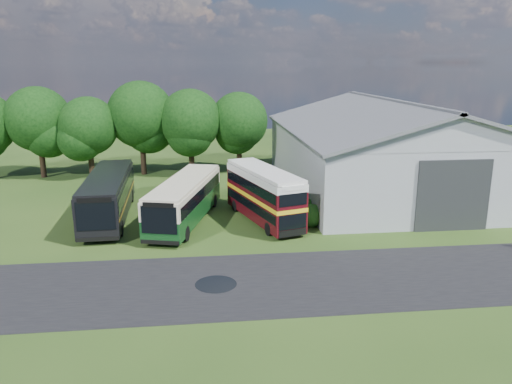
{
  "coord_description": "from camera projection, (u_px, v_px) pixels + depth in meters",
  "views": [
    {
      "loc": [
        -2.14,
        -27.24,
        11.31
      ],
      "look_at": [
        1.88,
        8.0,
        2.1
      ],
      "focal_mm": 35.0,
      "sensor_mm": 36.0,
      "label": 1
    }
  ],
  "objects": [
    {
      "name": "bus_maroon_double",
      "position": [
        264.0,
        195.0,
        36.3
      ],
      "size": [
        4.91,
        9.38,
        3.92
      ],
      "rotation": [
        0.0,
        0.0,
        0.3
      ],
      "color": "black",
      "rests_on": "ground"
    },
    {
      "name": "tree_right_a",
      "position": [
        190.0,
        120.0,
        50.4
      ],
      "size": [
        6.26,
        6.26,
        8.83
      ],
      "color": "black",
      "rests_on": "ground"
    },
    {
      "name": "tree_left_b",
      "position": [
        88.0,
        126.0,
        49.12
      ],
      "size": [
        5.78,
        5.78,
        8.16
      ],
      "color": "black",
      "rests_on": "ground"
    },
    {
      "name": "asphalt_road",
      "position": [
        300.0,
        280.0,
        26.71
      ],
      "size": [
        60.0,
        8.0,
        0.02
      ],
      "primitive_type": "cube",
      "color": "black",
      "rests_on": "ground"
    },
    {
      "name": "storage_shed",
      "position": [
        389.0,
        144.0,
        45.24
      ],
      "size": [
        18.8,
        24.8,
        8.15
      ],
      "color": "gray",
      "rests_on": "ground"
    },
    {
      "name": "shrub_mid",
      "position": [
        305.0,
        218.0,
        37.58
      ],
      "size": [
        1.6,
        1.6,
        1.6
      ],
      "primitive_type": "sphere",
      "color": "#194714",
      "rests_on": "ground"
    },
    {
      "name": "bus_green_single",
      "position": [
        185.0,
        200.0,
        36.19
      ],
      "size": [
        5.51,
        11.75,
        3.16
      ],
      "rotation": [
        0.0,
        0.0,
        -0.26
      ],
      "color": "black",
      "rests_on": "ground"
    },
    {
      "name": "shrub_front",
      "position": [
        311.0,
        226.0,
        35.65
      ],
      "size": [
        1.7,
        1.7,
        1.7
      ],
      "primitive_type": "sphere",
      "color": "#194714",
      "rests_on": "ground"
    },
    {
      "name": "tree_mid",
      "position": [
        141.0,
        115.0,
        50.69
      ],
      "size": [
        6.8,
        6.8,
        9.6
      ],
      "color": "black",
      "rests_on": "ground"
    },
    {
      "name": "tree_right_b",
      "position": [
        239.0,
        121.0,
        51.78
      ],
      "size": [
        5.98,
        5.98,
        8.45
      ],
      "color": "black",
      "rests_on": "ground"
    },
    {
      "name": "shrub_back",
      "position": [
        300.0,
        210.0,
        39.5
      ],
      "size": [
        1.8,
        1.8,
        1.8
      ],
      "primitive_type": "sphere",
      "color": "#194714",
      "rests_on": "ground"
    },
    {
      "name": "tree_left_a",
      "position": [
        38.0,
        119.0,
        49.38
      ],
      "size": [
        6.46,
        6.46,
        9.12
      ],
      "color": "black",
      "rests_on": "ground"
    },
    {
      "name": "ground",
      "position": [
        240.0,
        261.0,
        29.27
      ],
      "size": [
        120.0,
        120.0,
        0.0
      ],
      "primitive_type": "plane",
      "color": "#223E13",
      "rests_on": "ground"
    },
    {
      "name": "puddle",
      "position": [
        216.0,
        285.0,
        26.22
      ],
      "size": [
        2.2,
        2.2,
        0.01
      ],
      "primitive_type": "cylinder",
      "color": "black",
      "rests_on": "ground"
    },
    {
      "name": "bus_dark_single",
      "position": [
        108.0,
        195.0,
        36.97
      ],
      "size": [
        3.29,
        12.19,
        3.33
      ],
      "rotation": [
        0.0,
        0.0,
        0.04
      ],
      "color": "black",
      "rests_on": "ground"
    }
  ]
}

